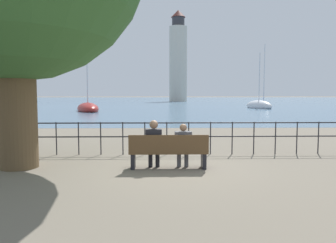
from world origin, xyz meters
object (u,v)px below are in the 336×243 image
(sailboat_0, at_px, (264,104))
(harbor_lighthouse, at_px, (178,59))
(seated_person_right, at_px, (183,144))
(sailboat_2, at_px, (88,109))
(seated_person_left, at_px, (154,142))
(sailboat_3, at_px, (259,106))
(park_bench, at_px, (169,152))

(sailboat_0, distance_m, harbor_lighthouse, 48.99)
(seated_person_right, relative_size, harbor_lighthouse, 0.04)
(seated_person_right, relative_size, sailboat_2, 0.12)
(sailboat_0, bearing_deg, seated_person_right, -98.11)
(seated_person_left, bearing_deg, harbor_lighthouse, 86.39)
(sailboat_2, xyz_separation_m, harbor_lighthouse, (14.28, 62.32, 12.59))
(seated_person_left, relative_size, seated_person_right, 1.08)
(seated_person_left, distance_m, sailboat_0, 50.62)
(seated_person_left, height_order, sailboat_3, sailboat_3)
(park_bench, height_order, sailboat_0, sailboat_0)
(sailboat_0, bearing_deg, park_bench, -98.49)
(harbor_lighthouse, bearing_deg, sailboat_3, -81.06)
(sailboat_2, bearing_deg, sailboat_0, 13.24)
(park_bench, bearing_deg, sailboat_0, 69.61)
(park_bench, relative_size, sailboat_0, 0.19)
(seated_person_left, relative_size, sailboat_0, 0.12)
(park_bench, distance_m, harbor_lighthouse, 94.15)
(seated_person_right, xyz_separation_m, sailboat_0, (17.23, 47.31, -0.31))
(sailboat_0, xyz_separation_m, harbor_lighthouse, (-12.13, 45.77, 12.59))
(seated_person_right, distance_m, sailboat_3, 40.78)
(sailboat_3, bearing_deg, harbor_lighthouse, 84.21)
(sailboat_3, distance_m, harbor_lighthouse, 56.75)
(sailboat_2, relative_size, sailboat_3, 1.14)
(seated_person_left, relative_size, harbor_lighthouse, 0.05)
(sailboat_0, bearing_deg, seated_person_left, -98.92)
(seated_person_left, xyz_separation_m, harbor_lighthouse, (5.87, 93.08, 12.22))
(seated_person_right, xyz_separation_m, sailboat_3, (13.71, 38.41, -0.27))
(sailboat_3, bearing_deg, seated_person_right, -124.37)
(park_bench, relative_size, seated_person_right, 1.75)
(sailboat_3, bearing_deg, park_bench, -124.83)
(seated_person_right, relative_size, sailboat_0, 0.11)
(harbor_lighthouse, bearing_deg, seated_person_left, -93.61)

